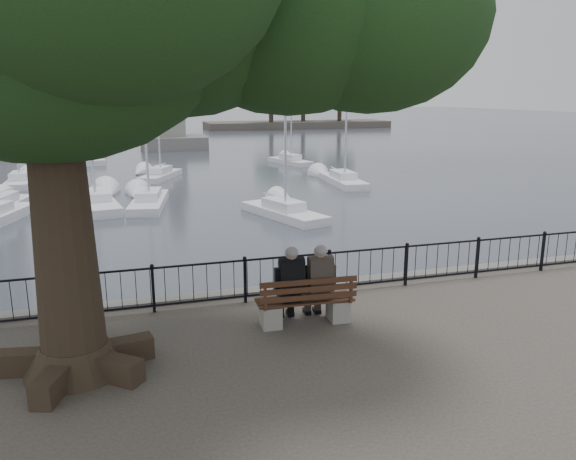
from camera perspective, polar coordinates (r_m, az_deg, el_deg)
name	(u,v)px	position (r m, az deg, el deg)	size (l,w,h in m)	color
harbor	(282,310)	(13.61, -0.61, -8.13)	(260.00, 260.00, 1.20)	#5F5D5B
railing	(288,274)	(12.80, 0.00, -4.53)	(22.06, 0.06, 1.00)	black
bench	(305,307)	(11.46, 1.79, -7.80)	(2.00, 0.70, 1.04)	gray
person_left	(290,288)	(11.36, 0.17, -5.87)	(0.50, 0.83, 1.65)	black
person_right	(318,285)	(11.50, 3.05, -5.62)	(0.50, 0.83, 1.65)	#2B2520
lion_monument	(173,126)	(59.41, -11.64, 10.34)	(6.35, 6.35, 9.27)	#5F5D5B
sailboat_a	(2,204)	(30.78, -27.09, 2.34)	(2.51, 5.03, 9.05)	white
sailboat_b	(149,200)	(29.22, -13.95, 3.00)	(2.40, 5.59, 11.54)	white
sailboat_c	(284,211)	(25.84, -0.44, 1.98)	(3.03, 5.47, 10.25)	white
sailboat_d	(343,180)	(35.54, 5.60, 5.11)	(1.92, 5.68, 9.56)	white
sailboat_e	(20,179)	(38.87, -25.55, 4.69)	(1.43, 5.06, 12.08)	white
sailboat_f	(160,174)	(38.67, -12.83, 5.58)	(3.32, 5.05, 10.20)	white
sailboat_g	(290,160)	(45.70, 0.22, 7.08)	(2.62, 5.05, 8.54)	white
sailboat_h	(89,157)	(49.69, -19.53, 6.99)	(2.74, 6.28, 15.09)	white
sailboat_i	(96,200)	(29.66, -18.93, 2.86)	(2.58, 6.30, 13.20)	white
far_shore	(302,103)	(93.25, 1.39, 12.76)	(30.00, 8.60, 9.18)	#3F3A34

